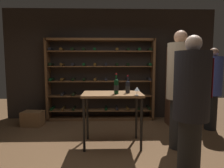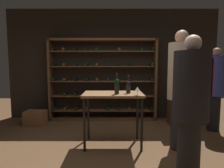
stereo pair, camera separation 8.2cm
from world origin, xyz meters
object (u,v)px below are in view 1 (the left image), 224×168
at_px(wine_bottle_red_label, 116,86).
at_px(person_bystander_red_print, 179,84).
at_px(tasting_table, 112,99).
at_px(wine_bottle_green_slim, 128,87).
at_px(person_guest_khaki, 191,102).
at_px(wine_glass_stemmed_right, 137,89).
at_px(person_guest_blue_shirt, 212,85).
at_px(display_cabinet, 177,86).
at_px(wine_rack, 100,80).
at_px(wine_crate, 33,118).

bearing_deg(wine_bottle_red_label, person_bystander_red_print, -3.45).
height_order(tasting_table, wine_bottle_green_slim, wine_bottle_green_slim).
bearing_deg(person_guest_khaki, wine_glass_stemmed_right, -160.03).
relative_size(tasting_table, person_guest_blue_shirt, 0.58).
xyz_separation_m(display_cabinet, wine_bottle_green_slim, (-1.32, -1.18, 0.13)).
height_order(person_guest_blue_shirt, display_cabinet, display_cabinet).
distance_m(wine_rack, wine_bottle_green_slim, 1.74).
bearing_deg(wine_crate, wine_rack, 16.57).
xyz_separation_m(wine_crate, wine_bottle_red_label, (1.95, -1.27, 0.92)).
distance_m(person_guest_blue_shirt, display_cabinet, 0.77).
height_order(wine_rack, display_cabinet, wine_rack).
bearing_deg(wine_rack, person_bystander_red_print, -52.08).
xyz_separation_m(wine_crate, wine_glass_stemmed_right, (2.29, -1.43, 0.89)).
bearing_deg(wine_crate, person_bystander_red_print, -23.78).
bearing_deg(wine_glass_stemmed_right, wine_crate, 148.08).
xyz_separation_m(wine_crate, display_cabinet, (3.48, 0.01, 0.77)).
xyz_separation_m(person_guest_blue_shirt, wine_glass_stemmed_right, (-1.85, -1.05, 0.05)).
bearing_deg(display_cabinet, wine_glass_stemmed_right, -129.63).
height_order(tasting_table, wine_bottle_red_label, wine_bottle_red_label).
relative_size(wine_rack, wine_crate, 5.86).
height_order(wine_bottle_red_label, wine_bottle_green_slim, wine_bottle_red_label).
height_order(person_bystander_red_print, display_cabinet, person_bystander_red_print).
bearing_deg(person_guest_blue_shirt, wine_rack, -4.92).
distance_m(person_guest_blue_shirt, person_bystander_red_print, 1.47).
xyz_separation_m(tasting_table, person_guest_khaki, (0.95, -1.10, 0.17)).
distance_m(display_cabinet, wine_glass_stemmed_right, 1.87).
bearing_deg(person_guest_blue_shirt, wine_bottle_green_slim, 35.79).
bearing_deg(wine_bottle_red_label, display_cabinet, 39.96).
distance_m(wine_bottle_green_slim, wine_glass_stemmed_right, 0.28).
xyz_separation_m(wine_rack, person_guest_blue_shirt, (2.52, -0.86, -0.05)).
xyz_separation_m(person_guest_khaki, wine_glass_stemmed_right, (-0.55, 0.84, 0.05)).
bearing_deg(person_bystander_red_print, wine_bottle_red_label, -6.13).
distance_m(wine_bottle_red_label, wine_glass_stemmed_right, 0.37).
distance_m(person_guest_blue_shirt, person_guest_khaki, 2.29).
bearing_deg(wine_bottle_green_slim, wine_glass_stemmed_right, -63.24).
bearing_deg(person_guest_khaki, wine_bottle_red_label, -151.53).
height_order(person_guest_blue_shirt, person_bystander_red_print, person_bystander_red_print).
height_order(person_guest_khaki, display_cabinet, display_cabinet).
xyz_separation_m(person_guest_blue_shirt, wine_bottle_red_label, (-2.19, -0.89, 0.08)).
height_order(wine_rack, person_guest_khaki, wine_rack).
relative_size(wine_rack, wine_glass_stemmed_right, 19.74).
bearing_deg(wine_bottle_green_slim, wine_bottle_red_label, -155.26).
xyz_separation_m(wine_rack, wine_bottle_red_label, (0.34, -1.75, 0.03)).
bearing_deg(person_guest_khaki, wine_rack, -169.22).
bearing_deg(wine_crate, wine_bottle_green_slim, -28.48).
relative_size(person_guest_blue_shirt, person_guest_khaki, 1.00).
xyz_separation_m(tasting_table, person_guest_blue_shirt, (2.25, 0.79, 0.17)).
height_order(wine_crate, display_cabinet, display_cabinet).
height_order(wine_rack, wine_bottle_red_label, wine_rack).
relative_size(person_guest_khaki, display_cabinet, 0.97).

